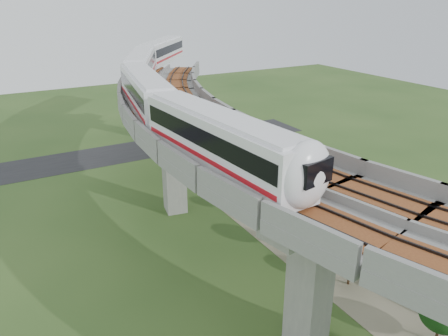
# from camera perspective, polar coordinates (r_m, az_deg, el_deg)

# --- Properties ---
(ground) EXTENTS (160.00, 160.00, 0.00)m
(ground) POSITION_cam_1_polar(r_m,az_deg,el_deg) (37.06, -1.07, -12.24)
(ground) COLOR #2E4C1E
(ground) RESTS_ON ground
(dirt_lot) EXTENTS (18.00, 26.00, 0.04)m
(dirt_lot) POSITION_cam_1_polar(r_m,az_deg,el_deg) (43.23, 16.97, -7.88)
(dirt_lot) COLOR gray
(dirt_lot) RESTS_ON ground
(asphalt_road) EXTENTS (60.00, 8.00, 0.03)m
(asphalt_road) POSITION_cam_1_polar(r_m,az_deg,el_deg) (62.41, -14.29, 1.75)
(asphalt_road) COLOR #232326
(asphalt_road) RESTS_ON ground
(viaduct) EXTENTS (19.58, 73.98, 11.40)m
(viaduct) POSITION_cam_1_polar(r_m,az_deg,el_deg) (34.71, 4.42, 2.05)
(viaduct) COLOR #99968E
(viaduct) RESTS_ON ground
(metro_train) EXTENTS (21.38, 58.67, 3.64)m
(metro_train) POSITION_cam_1_polar(r_m,az_deg,el_deg) (48.23, -8.03, 11.56)
(metro_train) COLOR white
(metro_train) RESTS_ON ground
(fence) EXTENTS (3.87, 38.73, 1.50)m
(fence) POSITION_cam_1_polar(r_m,az_deg,el_deg) (41.47, 10.96, -7.45)
(fence) COLOR #2D382D
(fence) RESTS_ON ground
(tree_0) EXTENTS (2.04, 2.04, 3.23)m
(tree_0) POSITION_cam_1_polar(r_m,az_deg,el_deg) (58.36, -2.13, 3.46)
(tree_0) COLOR #382314
(tree_0) RESTS_ON ground
(tree_1) EXTENTS (2.92, 2.92, 3.06)m
(tree_1) POSITION_cam_1_polar(r_m,az_deg,el_deg) (53.29, -0.81, 1.04)
(tree_1) COLOR #382314
(tree_1) RESTS_ON ground
(tree_2) EXTENTS (1.82, 1.82, 2.55)m
(tree_2) POSITION_cam_1_polar(r_m,az_deg,el_deg) (49.00, 0.33, -0.95)
(tree_2) COLOR #382314
(tree_2) RESTS_ON ground
(tree_3) EXTENTS (1.82, 1.82, 2.88)m
(tree_3) POSITION_cam_1_polar(r_m,az_deg,el_deg) (43.81, 2.54, -3.40)
(tree_3) COLOR #382314
(tree_3) RESTS_ON ground
(tree_4) EXTENTS (2.49, 2.49, 3.32)m
(tree_4) POSITION_cam_1_polar(r_m,az_deg,el_deg) (38.13, 8.25, -7.44)
(tree_4) COLOR #382314
(tree_4) RESTS_ON ground
(tree_5) EXTENTS (2.31, 2.31, 3.09)m
(tree_5) POSITION_cam_1_polar(r_m,az_deg,el_deg) (34.81, 16.25, -11.59)
(tree_5) COLOR #382314
(tree_5) RESTS_ON ground
(tree_6) EXTENTS (2.71, 2.71, 3.38)m
(tree_6) POSITION_cam_1_polar(r_m,az_deg,el_deg) (31.69, 26.56, -16.69)
(tree_6) COLOR #382314
(tree_6) RESTS_ON ground
(car_white) EXTENTS (3.75, 4.12, 1.36)m
(car_white) POSITION_cam_1_polar(r_m,az_deg,el_deg) (39.75, 16.17, -9.41)
(car_white) COLOR silver
(car_white) RESTS_ON dirt_lot
(car_red) EXTENTS (2.94, 3.29, 1.08)m
(car_red) POSITION_cam_1_polar(r_m,az_deg,el_deg) (45.82, 19.07, -5.59)
(car_red) COLOR #9E0E15
(car_red) RESTS_ON dirt_lot
(car_dark) EXTENTS (4.32, 2.13, 1.21)m
(car_dark) POSITION_cam_1_polar(r_m,az_deg,el_deg) (48.70, 8.95, -2.83)
(car_dark) COLOR black
(car_dark) RESTS_ON dirt_lot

